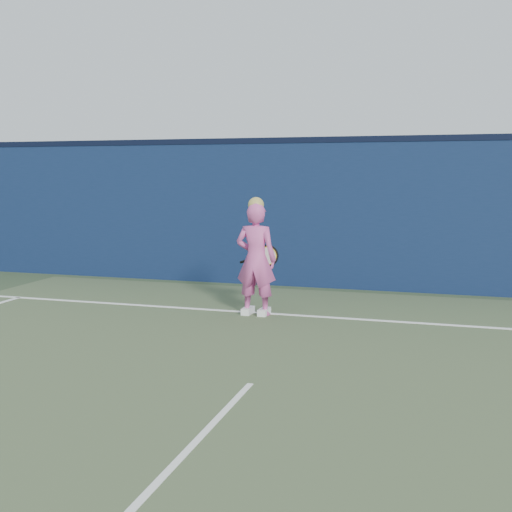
% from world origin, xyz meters
% --- Properties ---
extents(ground, '(80.00, 80.00, 0.00)m').
position_xyz_m(ground, '(0.00, 0.00, 0.00)').
color(ground, '#2D3E26').
rests_on(ground, ground).
extents(backstop_wall, '(24.00, 0.40, 2.50)m').
position_xyz_m(backstop_wall, '(0.00, 6.50, 1.25)').
color(backstop_wall, '#0E1E3E').
rests_on(backstop_wall, ground).
extents(wall_cap, '(24.00, 0.42, 0.10)m').
position_xyz_m(wall_cap, '(0.00, 6.50, 2.55)').
color(wall_cap, black).
rests_on(wall_cap, backstop_wall).
extents(player, '(0.58, 0.39, 1.66)m').
position_xyz_m(player, '(-0.81, 3.91, 0.80)').
color(player, '#CF509B').
rests_on(player, ground).
extents(racket, '(0.61, 0.15, 0.33)m').
position_xyz_m(racket, '(-0.80, 4.34, 0.78)').
color(racket, black).
rests_on(racket, ground).
extents(court_lines, '(11.00, 12.04, 0.01)m').
position_xyz_m(court_lines, '(0.00, -0.33, 0.01)').
color(court_lines, white).
rests_on(court_lines, court_surface).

